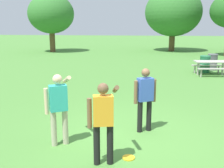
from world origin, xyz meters
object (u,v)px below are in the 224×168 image
at_px(trash_can_beside_table, 205,64).
at_px(tree_broad_center, 173,12).
at_px(frisbee, 129,158).
at_px(person_bystander, 103,118).
at_px(tree_tall_left, 51,14).
at_px(person_thrower, 58,104).
at_px(picnic_table_near, 211,65).
at_px(trash_can_further_along, 212,62).
at_px(person_catcher, 145,96).

relative_size(trash_can_beside_table, tree_broad_center, 0.15).
height_order(frisbee, trash_can_beside_table, trash_can_beside_table).
relative_size(person_bystander, frisbee, 6.32).
bearing_deg(tree_tall_left, person_thrower, -70.36).
xyz_separation_m(picnic_table_near, trash_can_further_along, (0.53, 1.77, -0.08)).
bearing_deg(person_bystander, tree_broad_center, 81.30).
height_order(person_bystander, tree_broad_center, tree_broad_center).
bearing_deg(trash_can_beside_table, tree_broad_center, 93.05).
height_order(person_thrower, tree_broad_center, tree_broad_center).
xyz_separation_m(person_thrower, person_catcher, (1.92, 1.01, -0.02)).
bearing_deg(person_bystander, person_catcher, 65.47).
bearing_deg(tree_broad_center, trash_can_further_along, -83.46).
xyz_separation_m(frisbee, tree_tall_left, (-8.83, 20.72, 3.66)).
bearing_deg(tree_broad_center, tree_tall_left, -169.52).
relative_size(person_catcher, picnic_table_near, 0.90).
bearing_deg(person_bystander, trash_can_beside_table, 68.61).
height_order(trash_can_further_along, tree_tall_left, tree_tall_left).
relative_size(person_thrower, trash_can_beside_table, 1.71).
xyz_separation_m(person_catcher, trash_can_further_along, (4.07, 9.98, -0.46)).
bearing_deg(trash_can_beside_table, trash_can_further_along, 56.24).
distance_m(person_thrower, trash_can_beside_table, 11.36).
relative_size(picnic_table_near, trash_can_beside_table, 1.91).
height_order(picnic_table_near, trash_can_beside_table, trash_can_beside_table).
bearing_deg(tree_tall_left, person_bystander, -68.31).
relative_size(person_thrower, trash_can_further_along, 1.71).
height_order(person_catcher, trash_can_beside_table, person_catcher).
bearing_deg(trash_can_beside_table, person_catcher, -110.76).
bearing_deg(person_thrower, frisbee, -16.31).
distance_m(trash_can_beside_table, tree_broad_center, 12.91).
bearing_deg(person_thrower, tree_tall_left, 109.64).
bearing_deg(picnic_table_near, person_thrower, -120.62).
xyz_separation_m(person_bystander, frisbee, (0.48, 0.26, -0.95)).
relative_size(person_catcher, trash_can_beside_table, 1.71).
bearing_deg(frisbee, tree_tall_left, 113.08).
xyz_separation_m(person_thrower, tree_tall_left, (-7.23, 20.25, 2.71)).
bearing_deg(person_bystander, picnic_table_near, 66.46).
bearing_deg(tree_broad_center, frisbee, -97.62).
distance_m(person_bystander, trash_can_beside_table, 11.56).
xyz_separation_m(person_catcher, picnic_table_near, (3.54, 8.21, -0.38)).
height_order(person_thrower, trash_can_further_along, person_thrower).
distance_m(trash_can_further_along, tree_tall_left, 16.44).
bearing_deg(person_thrower, trash_can_beside_table, 61.97).
height_order(picnic_table_near, tree_tall_left, tree_tall_left).
bearing_deg(trash_can_further_along, picnic_table_near, -106.53).
xyz_separation_m(picnic_table_near, tree_tall_left, (-12.68, 11.03, 3.11)).
distance_m(person_bystander, tree_broad_center, 23.63).
xyz_separation_m(person_catcher, tree_tall_left, (-9.14, 19.24, 2.73)).
xyz_separation_m(frisbee, picnic_table_near, (3.85, 9.69, 0.55)).
xyz_separation_m(person_bystander, picnic_table_near, (4.34, 9.95, -0.40)).
bearing_deg(tree_tall_left, frisbee, -66.92).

